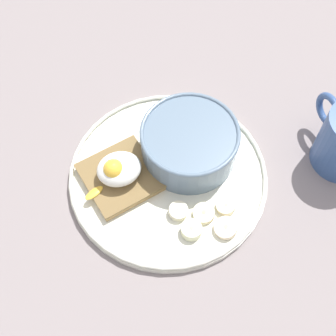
{
  "coord_description": "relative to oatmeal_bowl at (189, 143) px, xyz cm",
  "views": [
    {
      "loc": [
        10.95,
        30.65,
        62.27
      ],
      "look_at": [
        0.0,
        0.0,
        5.0
      ],
      "focal_mm": 50.0,
      "sensor_mm": 36.0,
      "label": 1
    }
  ],
  "objects": [
    {
      "name": "oatmeal_bowl",
      "position": [
        0.0,
        0.0,
        0.0
      ],
      "size": [
        14.08,
        14.08,
        5.8
      ],
      "color": "slate",
      "rests_on": "plate"
    },
    {
      "name": "plate",
      "position": [
        4.1,
        2.38,
        -3.17
      ],
      "size": [
        28.78,
        28.78,
        1.6
      ],
      "color": "silver",
      "rests_on": "ground_plane"
    },
    {
      "name": "banana_slice_right",
      "position": [
        -0.36,
        12.98,
        -2.38
      ],
      "size": [
        3.43,
        3.33,
        1.4
      ],
      "color": "#FBE3BF",
      "rests_on": "plate"
    },
    {
      "name": "ground_plane",
      "position": [
        4.1,
        2.38,
        -4.96
      ],
      "size": [
        120.0,
        120.0,
        2.0
      ],
      "primitive_type": "cube",
      "color": "gray",
      "rests_on": "ground"
    },
    {
      "name": "banana_slice_front",
      "position": [
        1.6,
        9.96,
        -2.49
      ],
      "size": [
        3.43,
        3.39,
        1.06
      ],
      "color": "#F5E4B1",
      "rests_on": "plate"
    },
    {
      "name": "banana_slice_left",
      "position": [
        -1.63,
        10.03,
        -2.4
      ],
      "size": [
        3.55,
        3.5,
        1.28
      ],
      "color": "#FBEEBF",
      "rests_on": "plate"
    },
    {
      "name": "toast_slice",
      "position": [
        10.73,
        0.75,
        -2.24
      ],
      "size": [
        11.68,
        11.68,
        1.3
      ],
      "color": "olive",
      "rests_on": "plate"
    },
    {
      "name": "poached_egg",
      "position": [
        10.9,
        0.83,
        0.13
      ],
      "size": [
        8.95,
        5.57,
        4.07
      ],
      "color": "white",
      "rests_on": "toast_slice"
    },
    {
      "name": "banana_slice_inner",
      "position": [
        4.81,
        8.51,
        -2.32
      ],
      "size": [
        3.71,
        3.74,
        1.43
      ],
      "color": "#F4EAC7",
      "rests_on": "plate"
    },
    {
      "name": "banana_slice_back",
      "position": [
        3.97,
        11.72,
        -2.27
      ],
      "size": [
        3.78,
        3.82,
        1.47
      ],
      "color": "beige",
      "rests_on": "plate"
    }
  ]
}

